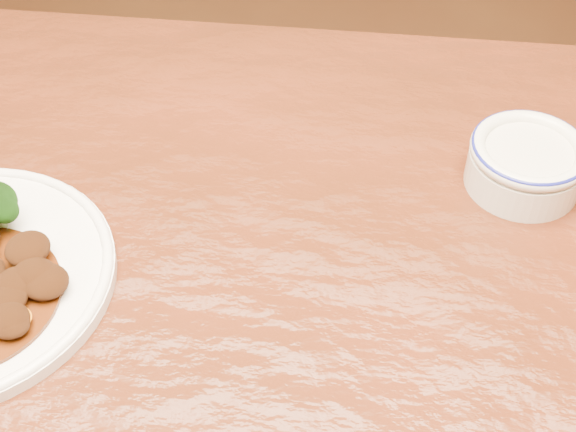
# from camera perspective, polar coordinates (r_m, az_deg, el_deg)

# --- Properties ---
(dining_table) EXTENTS (1.59, 1.07, 0.75)m
(dining_table) POSITION_cam_1_polar(r_m,az_deg,el_deg) (0.72, -2.76, -12.05)
(dining_table) COLOR #541F0E
(dining_table) RESTS_ON ground
(dip_bowl) EXTENTS (0.11, 0.11, 0.05)m
(dip_bowl) POSITION_cam_1_polar(r_m,az_deg,el_deg) (0.78, 16.59, 3.72)
(dip_bowl) COLOR silver
(dip_bowl) RESTS_ON dining_table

